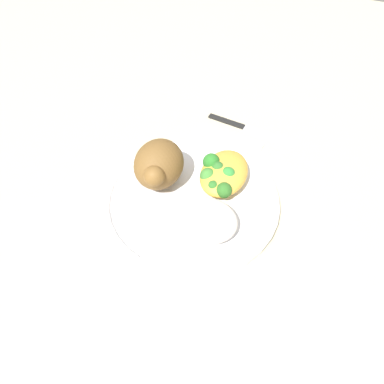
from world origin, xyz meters
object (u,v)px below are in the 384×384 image
at_px(rice_pile, 207,220).
at_px(roasted_chicken, 159,165).
at_px(mac_cheese_with_broccoli, 222,173).
at_px(fork, 234,137).
at_px(knife, 243,127).
at_px(plate, 192,199).

bearing_deg(rice_pile, roasted_chicken, -118.59).
relative_size(mac_cheese_with_broccoli, fork, 0.78).
bearing_deg(knife, roasted_chicken, -21.91).
bearing_deg(fork, rice_pile, 7.24).
distance_m(plate, knife, 0.23).
xyz_separation_m(rice_pile, mac_cheese_with_broccoli, (-0.10, -0.01, 0.00)).
distance_m(rice_pile, fork, 0.24).
height_order(plate, mac_cheese_with_broccoli, mac_cheese_with_broccoli).
distance_m(roasted_chicken, knife, 0.24).
bearing_deg(mac_cheese_with_broccoli, fork, -171.40).
relative_size(mac_cheese_with_broccoli, knife, 0.58).
bearing_deg(plate, fork, 175.76).
height_order(plate, roasted_chicken, roasted_chicken).
xyz_separation_m(plate, rice_pile, (0.05, 0.04, 0.03)).
height_order(rice_pile, fork, rice_pile).
relative_size(rice_pile, fork, 0.66).
xyz_separation_m(plate, mac_cheese_with_broccoli, (-0.05, 0.03, 0.03)).
bearing_deg(rice_pile, plate, -137.67).
relative_size(rice_pile, mac_cheese_with_broccoli, 0.85).
bearing_deg(roasted_chicken, plate, 80.83).
bearing_deg(fork, knife, 165.95).
height_order(roasted_chicken, mac_cheese_with_broccoli, roasted_chicken).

